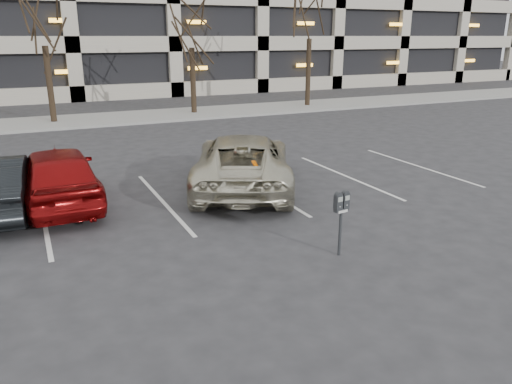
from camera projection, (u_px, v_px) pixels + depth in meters
name	position (u px, v px, depth m)	size (l,w,h in m)	color
ground	(251.00, 223.00, 11.21)	(140.00, 140.00, 0.00)	#28282B
sidewalk	(118.00, 118.00, 25.01)	(80.00, 4.00, 0.12)	gray
stall_lines	(163.00, 201.00, 12.63)	(16.90, 5.20, 0.00)	silver
tree_c	(190.00, 5.00, 25.00)	(3.36, 3.36, 7.63)	black
parking_meter	(341.00, 208.00, 9.27)	(0.33, 0.16, 1.25)	black
suv_silver	(243.00, 162.00, 13.54)	(4.54, 5.95, 1.51)	beige
car_red	(58.00, 176.00, 12.19)	(1.77, 4.40, 1.50)	maroon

